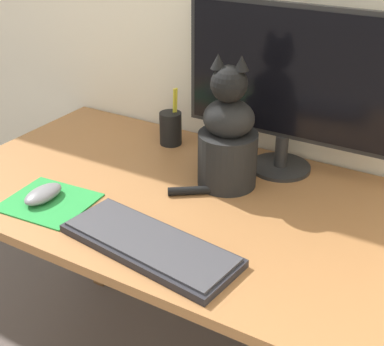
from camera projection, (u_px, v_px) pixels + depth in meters
name	position (u px, v px, depth m)	size (l,w,h in m)	color
desk	(211.00, 235.00, 1.38)	(1.45, 0.72, 0.76)	brown
monitor	(287.00, 82.00, 1.38)	(0.57, 0.17, 0.45)	black
keyboard	(150.00, 244.00, 1.16)	(0.43, 0.20, 0.02)	black
mousepad_left	(49.00, 202.00, 1.34)	(0.22, 0.20, 0.00)	#238438
computer_mouse_left	(43.00, 194.00, 1.34)	(0.06, 0.11, 0.03)	slate
cat	(228.00, 139.00, 1.36)	(0.20, 0.24, 0.35)	black
pen_cup	(171.00, 128.00, 1.63)	(0.07, 0.07, 0.18)	black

